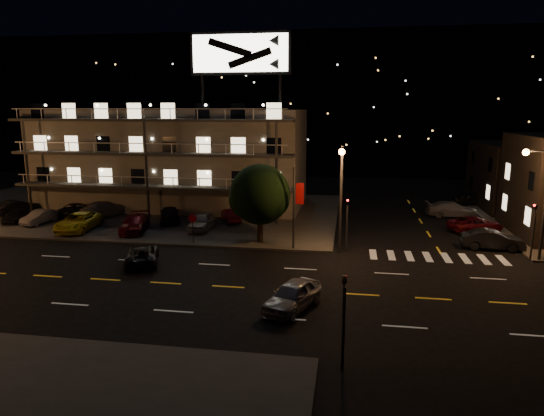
# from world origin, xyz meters

# --- Properties ---
(ground) EXTENTS (140.00, 140.00, 0.00)m
(ground) POSITION_xyz_m (0.00, 0.00, 0.00)
(ground) COLOR black
(ground) RESTS_ON ground
(curb_nw) EXTENTS (44.00, 24.00, 0.15)m
(curb_nw) POSITION_xyz_m (-14.00, 20.00, 0.07)
(curb_nw) COLOR #373735
(curb_nw) RESTS_ON ground
(motel) EXTENTS (28.00, 13.80, 18.10)m
(motel) POSITION_xyz_m (-9.94, 23.88, 5.34)
(motel) COLOR gray
(motel) RESTS_ON ground
(hill_backdrop) EXTENTS (120.00, 25.00, 24.00)m
(hill_backdrop) POSITION_xyz_m (-5.94, 68.78, 11.55)
(hill_backdrop) COLOR black
(hill_backdrop) RESTS_ON ground
(streetlight_nc) EXTENTS (0.44, 1.92, 8.00)m
(streetlight_nc) POSITION_xyz_m (8.50, 7.94, 4.96)
(streetlight_nc) COLOR #2D2D30
(streetlight_nc) RESTS_ON ground
(streetlight_ne) EXTENTS (1.92, 0.44, 8.00)m
(streetlight_ne) POSITION_xyz_m (22.14, 8.30, 4.96)
(streetlight_ne) COLOR #2D2D30
(streetlight_ne) RESTS_ON ground
(signal_nw) EXTENTS (0.20, 0.27, 4.60)m
(signal_nw) POSITION_xyz_m (9.00, 8.50, 2.57)
(signal_nw) COLOR #2D2D30
(signal_nw) RESTS_ON ground
(signal_sw) EXTENTS (0.20, 0.27, 4.60)m
(signal_sw) POSITION_xyz_m (9.00, -8.50, 2.57)
(signal_sw) COLOR #2D2D30
(signal_sw) RESTS_ON ground
(signal_ne) EXTENTS (0.27, 0.20, 4.60)m
(signal_ne) POSITION_xyz_m (22.00, 8.50, 2.57)
(signal_ne) COLOR #2D2D30
(signal_ne) RESTS_ON ground
(banner_north) EXTENTS (0.83, 0.16, 6.40)m
(banner_north) POSITION_xyz_m (5.09, 8.40, 3.43)
(banner_north) COLOR #2D2D30
(banner_north) RESTS_ON ground
(stop_sign) EXTENTS (0.91, 0.11, 2.61)m
(stop_sign) POSITION_xyz_m (-3.00, 8.57, 1.71)
(stop_sign) COLOR #2D2D30
(stop_sign) RESTS_ON ground
(tree) EXTENTS (4.96, 4.78, 6.25)m
(tree) POSITION_xyz_m (2.13, 9.76, 3.86)
(tree) COLOR black
(tree) RESTS_ON curb_nw
(lot_car_0) EXTENTS (2.16, 3.86, 1.24)m
(lot_car_0) POSITION_xyz_m (-21.79, 13.03, 0.77)
(lot_car_0) COLOR black
(lot_car_0) RESTS_ON curb_nw
(lot_car_1) EXTENTS (1.89, 3.94, 1.25)m
(lot_car_1) POSITION_xyz_m (-19.17, 12.78, 0.77)
(lot_car_1) COLOR gray
(lot_car_1) RESTS_ON curb_nw
(lot_car_2) EXTENTS (2.77, 5.53, 1.50)m
(lot_car_2) POSITION_xyz_m (-14.23, 11.00, 0.90)
(lot_car_2) COLOR gold
(lot_car_2) RESTS_ON curb_nw
(lot_car_3) EXTENTS (2.94, 5.15, 1.41)m
(lot_car_3) POSITION_xyz_m (-9.20, 11.39, 0.85)
(lot_car_3) COLOR #590C14
(lot_car_3) RESTS_ON curb_nw
(lot_car_4) EXTENTS (1.86, 4.31, 1.45)m
(lot_car_4) POSITION_xyz_m (-3.67, 12.94, 0.87)
(lot_car_4) COLOR gray
(lot_car_4) RESTS_ON curb_nw
(lot_car_5) EXTENTS (3.14, 4.57, 1.43)m
(lot_car_5) POSITION_xyz_m (-24.03, 16.19, 0.86)
(lot_car_5) COLOR black
(lot_car_5) RESTS_ON curb_nw
(lot_car_6) EXTENTS (2.26, 4.71, 1.30)m
(lot_car_6) POSITION_xyz_m (-17.59, 16.51, 0.80)
(lot_car_6) COLOR black
(lot_car_6) RESTS_ON curb_nw
(lot_car_7) EXTENTS (3.73, 5.61, 1.51)m
(lot_car_7) POSITION_xyz_m (-14.77, 16.68, 0.90)
(lot_car_7) COLOR gray
(lot_car_7) RESTS_ON curb_nw
(lot_car_8) EXTENTS (3.34, 4.84, 1.53)m
(lot_car_8) POSITION_xyz_m (-7.51, 15.40, 0.92)
(lot_car_8) COLOR black
(lot_car_8) RESTS_ON curb_nw
(lot_car_9) EXTENTS (2.75, 4.04, 1.26)m
(lot_car_9) POSITION_xyz_m (-1.84, 16.28, 0.78)
(lot_car_9) COLOR #590C14
(lot_car_9) RESTS_ON curb_nw
(side_car_0) EXTENTS (4.63, 1.83, 1.50)m
(side_car_0) POSITION_xyz_m (20.07, 11.04, 0.75)
(side_car_0) COLOR black
(side_car_0) RESTS_ON ground
(side_car_1) EXTENTS (5.28, 3.80, 1.34)m
(side_car_1) POSITION_xyz_m (20.16, 16.59, 0.67)
(side_car_1) COLOR #590C14
(side_car_1) RESTS_ON ground
(side_car_2) EXTENTS (5.20, 2.38, 1.48)m
(side_car_2) POSITION_xyz_m (19.35, 22.72, 0.74)
(side_car_2) COLOR gray
(side_car_2) RESTS_ON ground
(side_car_3) EXTENTS (4.60, 2.03, 1.54)m
(side_car_3) POSITION_xyz_m (22.86, 28.84, 0.77)
(side_car_3) COLOR black
(side_car_3) RESTS_ON ground
(road_car_east) EXTENTS (3.28, 4.72, 1.49)m
(road_car_east) POSITION_xyz_m (6.23, -2.61, 0.75)
(road_car_east) COLOR gray
(road_car_east) RESTS_ON ground
(road_car_west) EXTENTS (3.57, 5.04, 1.27)m
(road_car_west) POSITION_xyz_m (-5.01, 3.50, 0.64)
(road_car_west) COLOR black
(road_car_west) RESTS_ON ground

